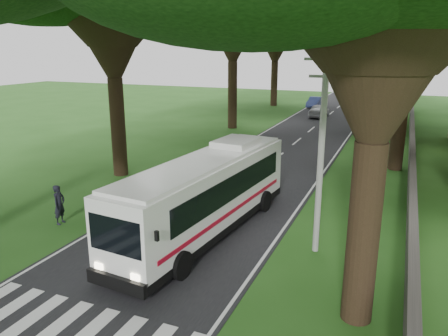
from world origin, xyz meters
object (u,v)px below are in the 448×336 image
object	(u,v)px
pole_mid	(369,95)
distant_car_a	(319,111)
coach_bus	(207,193)
distant_car_b	(315,102)
pole_far	(383,78)
pole_near	(321,148)
pedestrian	(59,205)
distant_car_c	(358,95)

from	to	relation	value
pole_mid	distant_car_a	distance (m)	15.72
distant_car_a	coach_bus	bearing A→B (deg)	94.19
pole_mid	distant_car_b	bearing A→B (deg)	110.66
pole_far	pole_mid	bearing A→B (deg)	-90.00
pole_near	distant_car_b	world-z (taller)	pole_near
distant_car_b	pedestrian	size ratio (longest dim) A/B	2.25
pedestrian	distant_car_c	bearing A→B (deg)	-14.01
distant_car_b	distant_car_c	world-z (taller)	distant_car_c
coach_bus	pedestrian	bearing A→B (deg)	-160.37
distant_car_a	distant_car_c	bearing A→B (deg)	-95.54
distant_car_c	pedestrian	distance (m)	54.91
pole_near	distant_car_a	distance (m)	34.74
pole_near	coach_bus	size ratio (longest dim) A/B	0.69
pole_mid	coach_bus	size ratio (longest dim) A/B	0.69
pole_near	coach_bus	distance (m)	5.26
pole_mid	pole_far	bearing A→B (deg)	90.00
distant_car_a	distant_car_c	distance (m)	18.85
pole_mid	distant_car_b	world-z (taller)	pole_mid
pole_near	distant_car_c	distance (m)	52.97
pole_far	coach_bus	size ratio (longest dim) A/B	0.69
pole_near	distant_car_c	xyz separation A→B (m)	(-3.99, 52.70, -3.46)
pole_far	pedestrian	size ratio (longest dim) A/B	4.36
distant_car_b	distant_car_c	bearing A→B (deg)	69.76
coach_bus	distant_car_b	size ratio (longest dim) A/B	2.80
pole_near	distant_car_a	size ratio (longest dim) A/B	1.81
pole_far	pedestrian	xyz separation A→B (m)	(-11.32, -41.71, -3.26)
distant_car_a	pedestrian	xyz separation A→B (m)	(-5.02, -35.70, 0.13)
pole_near	distant_car_a	xyz separation A→B (m)	(-6.30, 33.99, -3.40)
distant_car_b	pedestrian	world-z (taller)	pedestrian
pole_far	distant_car_b	distance (m)	9.38
pole_mid	distant_car_c	bearing A→B (deg)	96.96
coach_bus	distant_car_c	bearing A→B (deg)	94.86
coach_bus	distant_car_c	size ratio (longest dim) A/B	2.42
distant_car_a	distant_car_c	xyz separation A→B (m)	(2.31, 18.71, -0.06)
pole_near	pole_mid	size ratio (longest dim) A/B	1.00
pole_mid	pedestrian	size ratio (longest dim) A/B	4.36
pole_far	coach_bus	xyz separation A→B (m)	(-4.69, -40.06, -2.38)
distant_car_b	pole_mid	bearing A→B (deg)	-66.63
coach_bus	distant_car_b	bearing A→B (deg)	100.63
coach_bus	distant_car_c	world-z (taller)	coach_bus
pole_mid	distant_car_a	world-z (taller)	pole_mid
pedestrian	pole_mid	bearing A→B (deg)	-33.89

